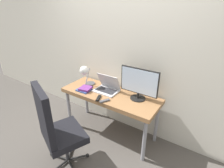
{
  "coord_description": "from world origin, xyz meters",
  "views": [
    {
      "loc": [
        1.28,
        -1.58,
        1.94
      ],
      "look_at": [
        0.06,
        0.25,
        0.89
      ],
      "focal_mm": 28.0,
      "sensor_mm": 36.0,
      "label": 1
    }
  ],
  "objects_px": {
    "laptop": "(107,88)",
    "desk_lamp": "(85,72)",
    "office_chair": "(55,127)",
    "monitor": "(139,83)",
    "book_stack": "(85,89)"
  },
  "relations": [
    {
      "from": "monitor",
      "to": "book_stack",
      "type": "xyz_separation_m",
      "value": [
        -0.78,
        -0.23,
        -0.21
      ]
    },
    {
      "from": "laptop",
      "to": "monitor",
      "type": "bearing_deg",
      "value": 5.75
    },
    {
      "from": "laptop",
      "to": "office_chair",
      "type": "bearing_deg",
      "value": -95.67
    },
    {
      "from": "laptop",
      "to": "monitor",
      "type": "relative_size",
      "value": 0.66
    },
    {
      "from": "monitor",
      "to": "laptop",
      "type": "bearing_deg",
      "value": -174.25
    },
    {
      "from": "book_stack",
      "to": "laptop",
      "type": "bearing_deg",
      "value": 31.56
    },
    {
      "from": "laptop",
      "to": "desk_lamp",
      "type": "distance_m",
      "value": 0.42
    },
    {
      "from": "desk_lamp",
      "to": "book_stack",
      "type": "xyz_separation_m",
      "value": [
        0.08,
        -0.12,
        -0.21
      ]
    },
    {
      "from": "desk_lamp",
      "to": "book_stack",
      "type": "relative_size",
      "value": 1.55
    },
    {
      "from": "office_chair",
      "to": "desk_lamp",
      "type": "bearing_deg",
      "value": 107.75
    },
    {
      "from": "laptop",
      "to": "office_chair",
      "type": "xyz_separation_m",
      "value": [
        -0.09,
        -0.93,
        -0.15
      ]
    },
    {
      "from": "monitor",
      "to": "book_stack",
      "type": "distance_m",
      "value": 0.84
    },
    {
      "from": "laptop",
      "to": "book_stack",
      "type": "bearing_deg",
      "value": -148.44
    },
    {
      "from": "laptop",
      "to": "desk_lamp",
      "type": "height_order",
      "value": "desk_lamp"
    },
    {
      "from": "laptop",
      "to": "desk_lamp",
      "type": "bearing_deg",
      "value": -171.29
    }
  ]
}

